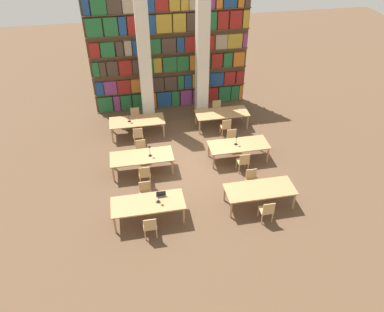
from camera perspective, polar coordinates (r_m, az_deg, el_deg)
ground_plane at (r=14.88m, az=-0.19°, el=-1.43°), size 40.00×40.00×0.00m
bookshelf_bank at (r=17.91m, az=-3.34°, el=15.32°), size 7.38×0.35×5.50m
pillar_left at (r=16.66m, az=-7.25°, el=14.52°), size 0.54×0.54×6.00m
pillar_center at (r=16.99m, az=1.58°, el=15.23°), size 0.54×0.54×6.00m
reading_table_0 at (r=12.32m, az=-6.74°, el=-7.31°), size 2.38×0.99×0.72m
chair_0 at (r=11.90m, az=-6.41°, el=-10.55°), size 0.42×0.40×0.86m
chair_1 at (r=13.03m, az=-7.10°, el=-5.60°), size 0.42×0.40×0.86m
desk_lamp_0 at (r=12.06m, az=-5.23°, el=-5.93°), size 0.14×0.14×0.46m
laptop at (r=12.49m, az=-4.78°, el=-5.77°), size 0.32×0.22×0.21m
reading_table_1 at (r=12.95m, az=10.30°, el=-5.15°), size 2.38×0.99×0.72m
chair_2 at (r=12.55m, az=11.33°, el=-8.13°), size 0.42×0.40×0.86m
chair_3 at (r=13.61m, az=9.08°, el=-3.64°), size 0.42×0.40×0.86m
reading_table_2 at (r=14.32m, az=-7.67°, el=-0.23°), size 2.38×0.99×0.72m
chair_4 at (r=13.81m, az=-7.23°, el=-2.76°), size 0.42×0.40×0.86m
chair_5 at (r=15.06m, az=-7.76°, el=0.92°), size 0.42×0.40×0.86m
desk_lamp_1 at (r=14.08m, az=-6.47°, el=1.07°), size 0.14×0.14×0.46m
reading_table_3 at (r=14.94m, az=7.10°, el=1.56°), size 2.38×0.99×0.72m
chair_6 at (r=14.45m, az=7.83°, el=-0.82°), size 0.42×0.40×0.86m
chair_7 at (r=15.65m, az=6.13°, el=2.57°), size 0.42×0.40×0.86m
desk_lamp_2 at (r=14.74m, az=6.78°, el=2.65°), size 0.14×0.14×0.41m
reading_table_4 at (r=16.55m, az=-8.38°, el=5.19°), size 2.38×0.99×0.72m
chair_8 at (r=15.98m, az=-8.21°, el=3.17°), size 0.42×0.40×0.86m
chair_9 at (r=17.32m, az=-8.60°, el=5.94°), size 0.42×0.40×0.86m
desk_lamp_3 at (r=16.34m, az=-9.63°, el=6.05°), size 0.14×0.14×0.42m
reading_table_5 at (r=17.02m, az=4.56°, el=6.43°), size 2.38×0.99×0.72m
chair_10 at (r=16.47m, az=5.17°, el=4.50°), size 0.42×0.40×0.86m
chair_11 at (r=17.77m, az=3.85°, el=7.12°), size 0.42×0.40×0.86m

